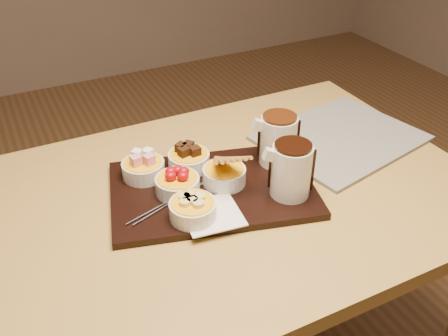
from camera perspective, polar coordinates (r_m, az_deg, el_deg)
name	(u,v)px	position (r m, az deg, el deg)	size (l,w,h in m)	color
dining_table	(222,225)	(1.22, -0.19, -6.51)	(1.20, 0.80, 0.75)	#B08C41
serving_board	(212,190)	(1.15, -1.34, -2.48)	(0.46, 0.30, 0.02)	black
napkin	(212,214)	(1.06, -1.41, -5.29)	(0.12, 0.12, 0.00)	white
bowl_marshmallows	(143,169)	(1.18, -9.19, -0.13)	(0.10, 0.10, 0.04)	silver
bowl_cake	(189,161)	(1.20, -4.03, 0.86)	(0.10, 0.10, 0.04)	silver
bowl_strawberries	(178,185)	(1.12, -5.33, -1.97)	(0.10, 0.10, 0.04)	silver
bowl_biscotti	(224,176)	(1.15, 0.02, -0.88)	(0.10, 0.10, 0.04)	silver
bowl_bananas	(193,210)	(1.05, -3.58, -4.82)	(0.10, 0.10, 0.04)	silver
pitcher_dark_chocolate	(291,171)	(1.10, 7.69, -0.31)	(0.09, 0.09, 0.12)	silver
pitcher_milk_chocolate	(278,140)	(1.20, 6.21, 3.15)	(0.09, 0.09, 0.12)	silver
fondue_skewers	(175,198)	(1.11, -5.64, -3.41)	(0.26, 0.03, 0.01)	silver
newspaper	(341,138)	(1.39, 13.17, 3.36)	(0.40, 0.32, 0.01)	beige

